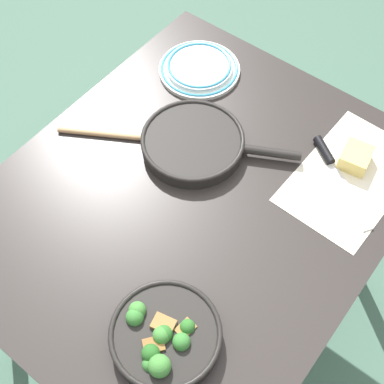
{
  "coord_description": "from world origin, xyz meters",
  "views": [
    {
      "loc": [
        -0.57,
        -0.44,
        1.86
      ],
      "look_at": [
        0.0,
        0.0,
        0.76
      ],
      "focal_mm": 50.0,
      "sensor_mm": 36.0,
      "label": 1
    }
  ],
  "objects_px": {
    "cheese_block": "(355,158)",
    "dinner_plate_stack": "(199,68)",
    "skillet_eggs": "(194,143)",
    "wooden_spoon": "(141,138)",
    "skillet_broccoli": "(166,338)",
    "grater_knife": "(334,169)"
  },
  "relations": [
    {
      "from": "skillet_broccoli",
      "to": "wooden_spoon",
      "type": "distance_m",
      "value": 0.56
    },
    {
      "from": "cheese_block",
      "to": "dinner_plate_stack",
      "type": "height_order",
      "value": "cheese_block"
    },
    {
      "from": "skillet_eggs",
      "to": "cheese_block",
      "type": "xyz_separation_m",
      "value": [
        0.22,
        -0.36,
        0.0
      ]
    },
    {
      "from": "grater_knife",
      "to": "cheese_block",
      "type": "distance_m",
      "value": 0.06
    },
    {
      "from": "wooden_spoon",
      "to": "cheese_block",
      "type": "bearing_deg",
      "value": -0.54
    },
    {
      "from": "skillet_broccoli",
      "to": "dinner_plate_stack",
      "type": "relative_size",
      "value": 1.51
    },
    {
      "from": "wooden_spoon",
      "to": "dinner_plate_stack",
      "type": "relative_size",
      "value": 1.38
    },
    {
      "from": "skillet_broccoli",
      "to": "skillet_eggs",
      "type": "height_order",
      "value": "skillet_broccoli"
    },
    {
      "from": "skillet_broccoli",
      "to": "skillet_eggs",
      "type": "distance_m",
      "value": 0.53
    },
    {
      "from": "skillet_broccoli",
      "to": "skillet_eggs",
      "type": "xyz_separation_m",
      "value": [
        0.45,
        0.27,
        -0.01
      ]
    },
    {
      "from": "skillet_broccoli",
      "to": "dinner_plate_stack",
      "type": "xyz_separation_m",
      "value": [
        0.69,
        0.44,
        -0.01
      ]
    },
    {
      "from": "skillet_eggs",
      "to": "dinner_plate_stack",
      "type": "height_order",
      "value": "skillet_eggs"
    },
    {
      "from": "cheese_block",
      "to": "dinner_plate_stack",
      "type": "bearing_deg",
      "value": 87.84
    },
    {
      "from": "cheese_block",
      "to": "skillet_eggs",
      "type": "bearing_deg",
      "value": 121.06
    },
    {
      "from": "skillet_eggs",
      "to": "wooden_spoon",
      "type": "bearing_deg",
      "value": 178.87
    },
    {
      "from": "skillet_eggs",
      "to": "grater_knife",
      "type": "bearing_deg",
      "value": -2.0
    },
    {
      "from": "dinner_plate_stack",
      "to": "skillet_eggs",
      "type": "bearing_deg",
      "value": -145.28
    },
    {
      "from": "grater_knife",
      "to": "skillet_eggs",
      "type": "bearing_deg",
      "value": -119.69
    },
    {
      "from": "skillet_eggs",
      "to": "skillet_broccoli",
      "type": "bearing_deg",
      "value": -86.96
    },
    {
      "from": "wooden_spoon",
      "to": "grater_knife",
      "type": "height_order",
      "value": "grater_knife"
    },
    {
      "from": "grater_knife",
      "to": "skillet_broccoli",
      "type": "bearing_deg",
      "value": -61.19
    },
    {
      "from": "skillet_broccoli",
      "to": "wooden_spoon",
      "type": "height_order",
      "value": "skillet_broccoli"
    }
  ]
}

